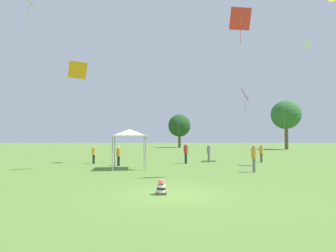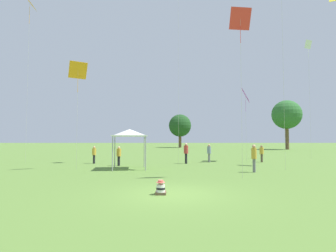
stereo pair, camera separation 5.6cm
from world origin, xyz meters
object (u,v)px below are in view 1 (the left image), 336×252
object	(u,v)px
canopy_tent	(129,133)
seated_toddler	(161,188)
person_standing_3	(94,153)
distant_tree_0	(286,115)
person_standing_1	(254,156)
person_standing_2	(186,151)
kite_6	(29,6)
kite_0	(240,22)
distant_tree_1	(179,126)
kite_7	(308,49)
person_standing_5	(209,152)
person_standing_0	(119,154)
kite_1	(78,72)
kite_5	(245,96)
person_standing_4	(261,152)

from	to	relation	value
canopy_tent	seated_toddler	bearing A→B (deg)	-74.27
person_standing_3	distant_tree_0	bearing A→B (deg)	24.38
person_standing_1	person_standing_2	world-z (taller)	person_standing_2
person_standing_2	kite_6	xyz separation A→B (m)	(-15.13, 1.20, 14.10)
seated_toddler	kite_0	size ratio (longest dim) A/B	0.06
seated_toddler	person_standing_1	distance (m)	9.28
kite_6	distant_tree_1	bearing A→B (deg)	14.99
person_standing_2	kite_0	distance (m)	12.18
person_standing_3	distant_tree_1	xyz separation A→B (m)	(10.18, 46.19, 4.92)
person_standing_3	distant_tree_1	size ratio (longest dim) A/B	0.18
person_standing_2	kite_6	world-z (taller)	kite_6
person_standing_3	kite_7	bearing A→B (deg)	-7.00
person_standing_5	person_standing_2	bearing A→B (deg)	45.22
person_standing_0	canopy_tent	world-z (taller)	canopy_tent
kite_1	distant_tree_1	bearing A→B (deg)	-85.42
person_standing_1	kite_5	size ratio (longest dim) A/B	0.25
person_standing_1	kite_0	bearing A→B (deg)	-81.23
person_standing_1	person_standing_3	distance (m)	13.94
kite_7	canopy_tent	bearing A→B (deg)	48.81
person_standing_5	kite_7	distance (m)	17.26
kite_6	distant_tree_0	world-z (taller)	kite_6
person_standing_0	distant_tree_0	distance (m)	46.20
person_standing_4	distant_tree_0	distance (m)	36.01
person_standing_5	kite_5	distance (m)	6.89
kite_6	kite_7	size ratio (longest dim) A/B	1.19
kite_0	kite_1	bearing A→B (deg)	16.89
person_standing_1	distant_tree_0	world-z (taller)	distant_tree_0
person_standing_4	person_standing_5	xyz separation A→B (m)	(-5.08, -0.11, 0.07)
person_standing_1	kite_5	bearing A→B (deg)	115.29
canopy_tent	person_standing_2	bearing A→B (deg)	42.87
person_standing_0	distant_tree_0	xyz separation A→B (m)	(29.99, 34.53, 6.54)
seated_toddler	canopy_tent	xyz separation A→B (m)	(-2.53, 8.99, 2.42)
kite_5	canopy_tent	bearing A→B (deg)	-174.19
distant_tree_0	person_standing_2	bearing A→B (deg)	-126.67
person_standing_5	kite_1	size ratio (longest dim) A/B	0.22
person_standing_1	kite_6	distance (m)	24.96
person_standing_2	canopy_tent	distance (m)	6.37
kite_6	distant_tree_0	distance (m)	50.95
person_standing_4	canopy_tent	distance (m)	13.30
person_standing_0	person_standing_3	bearing A→B (deg)	52.61
canopy_tent	kite_1	xyz separation A→B (m)	(-3.83, -0.29, 4.57)
kite_1	kite_6	bearing A→B (deg)	-24.10
kite_7	kite_5	bearing A→B (deg)	42.27
person_standing_1	distant_tree_0	bearing A→B (deg)	101.67
person_standing_2	distant_tree_0	bearing A→B (deg)	99.43
kite_0	kite_7	xyz separation A→B (m)	(11.92, 14.45, 3.47)
person_standing_2	distant_tree_1	size ratio (longest dim) A/B	0.21
person_standing_5	kite_7	xyz separation A→B (m)	(12.15, 4.24, 11.50)
person_standing_2	kite_7	world-z (taller)	kite_7
person_standing_1	person_standing_3	world-z (taller)	person_standing_1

